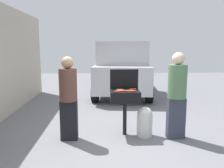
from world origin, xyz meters
name	(u,v)px	position (x,y,z in m)	size (l,w,h in m)	color
ground_plane	(117,137)	(0.00, 0.00, 0.00)	(24.00, 24.00, 0.00)	slate
bbq_grill	(125,98)	(0.17, 0.16, 0.79)	(0.60, 0.44, 0.94)	black
grill_lid_open	(124,79)	(0.17, 0.38, 1.15)	(0.60, 0.05, 0.42)	black
hot_dog_0	(130,90)	(0.27, 0.15, 0.95)	(0.03, 0.03, 0.13)	#AD4228
hot_dog_1	(133,89)	(0.35, 0.28, 0.95)	(0.03, 0.03, 0.13)	#AD4228
hot_dog_2	(120,89)	(0.07, 0.24, 0.95)	(0.03, 0.03, 0.13)	#AD4228
hot_dog_3	(118,91)	(0.03, 0.06, 0.95)	(0.03, 0.03, 0.13)	#C6593D
hot_dog_4	(124,91)	(0.15, 0.10, 0.95)	(0.03, 0.03, 0.13)	#C6593D
hot_dog_5	(131,91)	(0.28, 0.05, 0.95)	(0.03, 0.03, 0.13)	#C6593D
hot_dog_6	(120,90)	(0.07, 0.18, 0.95)	(0.03, 0.03, 0.13)	#C6593D
hot_dog_7	(117,91)	(0.01, 0.03, 0.95)	(0.03, 0.03, 0.13)	#AD4228
hot_dog_8	(132,91)	(0.31, 0.08, 0.95)	(0.03, 0.03, 0.13)	#C6593D
hot_dog_9	(122,90)	(0.12, 0.14, 0.95)	(0.03, 0.03, 0.13)	#AD4228
propane_tank	(145,121)	(0.57, 0.05, 0.32)	(0.32, 0.32, 0.62)	silver
person_left	(68,95)	(-0.95, -0.06, 0.89)	(0.35, 0.35, 1.65)	black
person_right	(177,93)	(1.18, -0.06, 0.94)	(0.36, 0.36, 1.72)	#333847
parked_minivan	(123,68)	(0.50, 4.52, 1.03)	(2.37, 4.56, 2.02)	#B7B7BC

